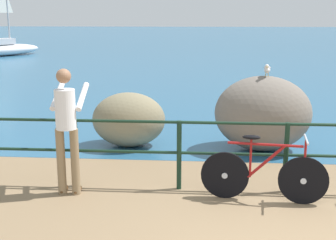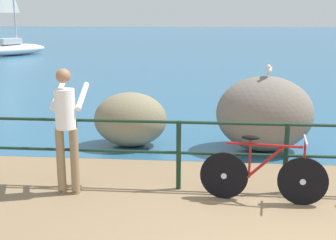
{
  "view_description": "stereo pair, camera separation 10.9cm",
  "coord_description": "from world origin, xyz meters",
  "px_view_note": "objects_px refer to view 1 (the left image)",
  "views": [
    {
      "loc": [
        -1.21,
        -4.15,
        2.48
      ],
      "look_at": [
        -1.7,
        2.42,
        0.94
      ],
      "focal_mm": 48.1,
      "sensor_mm": 36.0,
      "label": 1
    },
    {
      "loc": [
        -1.1,
        -4.14,
        2.48
      ],
      "look_at": [
        -1.7,
        2.42,
        0.94
      ],
      "focal_mm": 48.1,
      "sensor_mm": 36.0,
      "label": 2
    }
  ],
  "objects_px": {
    "bicycle": "(264,174)",
    "breakwater_boulder_left": "(129,120)",
    "person_at_railing": "(67,125)",
    "breakwater_boulder_main": "(263,113)",
    "sailboat": "(6,44)",
    "seagull": "(267,69)"
  },
  "relations": [
    {
      "from": "bicycle",
      "to": "breakwater_boulder_left",
      "type": "bearing_deg",
      "value": 139.15
    },
    {
      "from": "person_at_railing",
      "to": "breakwater_boulder_left",
      "type": "relative_size",
      "value": 1.27
    },
    {
      "from": "breakwater_boulder_main",
      "to": "sailboat",
      "type": "xyz_separation_m",
      "value": [
        -13.21,
        19.02,
        0.01
      ]
    },
    {
      "from": "bicycle",
      "to": "breakwater_boulder_left",
      "type": "relative_size",
      "value": 1.21
    },
    {
      "from": "bicycle",
      "to": "person_at_railing",
      "type": "bearing_deg",
      "value": -174.36
    },
    {
      "from": "breakwater_boulder_left",
      "to": "person_at_railing",
      "type": "bearing_deg",
      "value": -100.88
    },
    {
      "from": "person_at_railing",
      "to": "sailboat",
      "type": "distance_m",
      "value": 23.69
    },
    {
      "from": "breakwater_boulder_left",
      "to": "sailboat",
      "type": "xyz_separation_m",
      "value": [
        -10.69,
        18.95,
        0.19
      ]
    },
    {
      "from": "bicycle",
      "to": "sailboat",
      "type": "bearing_deg",
      "value": 128.25
    },
    {
      "from": "person_at_railing",
      "to": "seagull",
      "type": "relative_size",
      "value": 5.2
    },
    {
      "from": "breakwater_boulder_main",
      "to": "breakwater_boulder_left",
      "type": "relative_size",
      "value": 1.27
    },
    {
      "from": "seagull",
      "to": "sailboat",
      "type": "height_order",
      "value": "sailboat"
    },
    {
      "from": "person_at_railing",
      "to": "seagull",
      "type": "distance_m",
      "value": 3.82
    },
    {
      "from": "breakwater_boulder_main",
      "to": "seagull",
      "type": "xyz_separation_m",
      "value": [
        0.03,
        -0.07,
        0.84
      ]
    },
    {
      "from": "bicycle",
      "to": "breakwater_boulder_main",
      "type": "height_order",
      "value": "breakwater_boulder_main"
    },
    {
      "from": "person_at_railing",
      "to": "sailboat",
      "type": "relative_size",
      "value": 0.29
    },
    {
      "from": "bicycle",
      "to": "seagull",
      "type": "distance_m",
      "value": 2.64
    },
    {
      "from": "breakwater_boulder_main",
      "to": "sailboat",
      "type": "bearing_deg",
      "value": 124.77
    },
    {
      "from": "bicycle",
      "to": "seagull",
      "type": "xyz_separation_m",
      "value": [
        0.31,
        2.35,
        1.14
      ]
    },
    {
      "from": "breakwater_boulder_main",
      "to": "seagull",
      "type": "bearing_deg",
      "value": -66.22
    },
    {
      "from": "breakwater_boulder_main",
      "to": "person_at_railing",
      "type": "bearing_deg",
      "value": -141.81
    },
    {
      "from": "bicycle",
      "to": "breakwater_boulder_main",
      "type": "relative_size",
      "value": 0.95
    }
  ]
}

